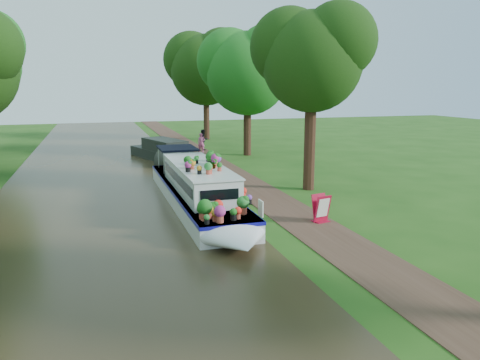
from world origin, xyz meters
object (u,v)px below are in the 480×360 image
pedestrian_dark (204,140)px  pedestrian_pink (201,143)px  sandwich_board (321,210)px  plant_boat (199,189)px  second_boat (164,152)px

pedestrian_dark → pedestrian_pink: bearing=-139.9°
sandwich_board → pedestrian_pink: (-0.26, 19.63, 0.27)m
plant_boat → second_boat: 13.42m
plant_boat → pedestrian_dark: (4.15, 17.17, 0.01)m
plant_boat → sandwich_board: (4.01, -3.43, -0.35)m
second_boat → pedestrian_pink: pedestrian_pink is taller
sandwich_board → plant_boat: bearing=125.6°
plant_boat → pedestrian_pink: size_ratio=9.06×
plant_boat → sandwich_board: 5.29m
second_boat → pedestrian_pink: (3.25, 2.79, 0.19)m
second_boat → sandwich_board: size_ratio=7.59×
plant_boat → pedestrian_pink: plant_boat is taller
second_boat → pedestrian_pink: size_ratio=5.33×
pedestrian_dark → second_boat: bearing=-161.5°
plant_boat → sandwich_board: bearing=-40.6°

